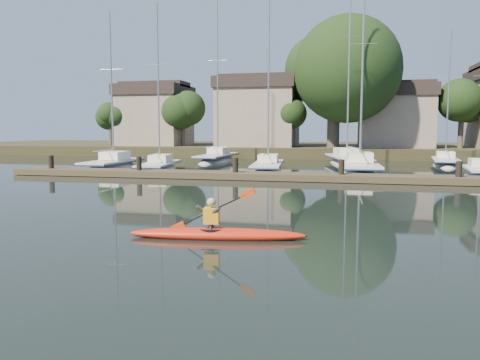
% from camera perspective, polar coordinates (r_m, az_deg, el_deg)
% --- Properties ---
extents(ground, '(160.00, 160.00, 0.00)m').
position_cam_1_polar(ground, '(12.94, -1.79, -6.62)').
color(ground, black).
rests_on(ground, ground).
extents(kayak, '(4.77, 1.30, 1.51)m').
position_cam_1_polar(kayak, '(12.42, -2.89, -6.31)').
color(kayak, '#BC390E').
rests_on(kayak, ground).
extents(dock, '(34.00, 2.00, 1.80)m').
position_cam_1_polar(dock, '(26.54, 5.75, 0.46)').
color(dock, '#4E422D').
rests_on(dock, ground).
extents(sailboat_0, '(2.31, 7.81, 12.33)m').
position_cam_1_polar(sailboat_0, '(34.73, -15.27, 0.97)').
color(sailboat_0, silver).
rests_on(sailboat_0, ground).
extents(sailboat_1, '(2.91, 7.83, 12.50)m').
position_cam_1_polar(sailboat_1, '(32.88, -9.83, 0.87)').
color(sailboat_1, silver).
rests_on(sailboat_1, ground).
extents(sailboat_2, '(2.66, 8.48, 13.81)m').
position_cam_1_polar(sailboat_2, '(32.02, 3.40, 0.80)').
color(sailboat_2, silver).
rests_on(sailboat_2, ground).
extents(sailboat_3, '(2.63, 8.97, 14.35)m').
position_cam_1_polar(sailboat_3, '(31.37, 14.38, 0.42)').
color(sailboat_3, silver).
rests_on(sailboat_3, ground).
extents(sailboat_5, '(2.42, 9.22, 15.16)m').
position_cam_1_polar(sailboat_5, '(41.51, -2.80, 2.04)').
color(sailboat_5, silver).
rests_on(sailboat_5, ground).
extents(sailboat_6, '(4.42, 11.15, 17.34)m').
position_cam_1_polar(sailboat_6, '(38.59, 12.94, 1.54)').
color(sailboat_6, silver).
rests_on(sailboat_6, ground).
extents(sailboat_7, '(2.79, 7.47, 11.75)m').
position_cam_1_polar(sailboat_7, '(39.94, 23.72, 1.36)').
color(sailboat_7, silver).
rests_on(sailboat_7, ground).
extents(shore, '(90.00, 25.25, 12.75)m').
position_cam_1_polar(shore, '(52.53, 11.03, 6.55)').
color(shore, '#30371B').
rests_on(shore, ground).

